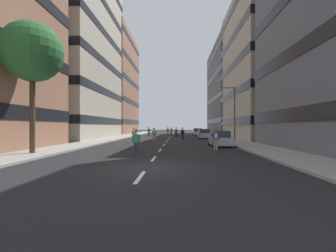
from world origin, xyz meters
TOP-DOWN VIEW (x-y plane):
  - ground_plane at (0.00, 27.54)m, footprint 165.21×165.21m
  - sidewalk_left at (-8.56, 30.98)m, footprint 3.45×75.72m
  - sidewalk_right at (8.56, 30.98)m, footprint 3.45×75.72m
  - lane_markings at (0.00, 28.00)m, footprint 0.16×62.20m
  - building_left_mid at (-16.32, 26.57)m, footprint 12.19×21.07m
  - building_left_far at (-16.32, 46.80)m, footprint 12.19×20.93m
  - building_right_mid at (16.32, 26.57)m, footprint 12.19×18.70m
  - building_right_far at (16.32, 46.80)m, footprint 12.19×23.94m
  - parked_car_near at (5.63, 26.14)m, footprint 1.82×4.40m
  - parked_car_mid at (5.63, 38.46)m, footprint 1.82×4.40m
  - parked_car_far at (5.63, 12.01)m, footprint 1.82×4.40m
  - street_tree_near at (-8.56, 4.49)m, footprint 4.09×4.09m
  - streetlamp_right at (7.85, 16.66)m, footprint 2.13×0.30m
  - skater_0 at (-4.04, 17.59)m, footprint 0.56×0.92m
  - skater_1 at (-1.31, 4.36)m, footprint 0.57×0.92m
  - skater_2 at (2.13, 22.14)m, footprint 0.54×0.91m
  - skater_3 at (1.18, 27.88)m, footprint 0.57×0.92m
  - skater_4 at (-1.51, 17.62)m, footprint 0.54×0.91m
  - skater_5 at (-0.55, 34.17)m, footprint 0.54×0.91m
  - skater_6 at (0.07, 36.96)m, footprint 0.56×0.92m
  - skater_7 at (4.51, 7.63)m, footprint 0.55×0.92m
  - skater_8 at (-4.07, 32.45)m, footprint 0.54×0.91m

SIDE VIEW (x-z plane):
  - ground_plane at x=0.00m, z-range 0.00..0.00m
  - lane_markings at x=0.00m, z-range 0.00..0.01m
  - sidewalk_left at x=-8.56m, z-range 0.00..0.14m
  - sidewalk_right at x=8.56m, z-range 0.00..0.14m
  - parked_car_near at x=5.63m, z-range -0.06..1.46m
  - parked_car_mid at x=5.63m, z-range -0.06..1.46m
  - parked_car_far at x=5.63m, z-range -0.06..1.46m
  - skater_1 at x=-1.31m, z-range 0.10..1.87m
  - skater_3 at x=1.18m, z-range 0.10..1.87m
  - skater_5 at x=-0.55m, z-range 0.10..1.87m
  - skater_6 at x=0.07m, z-range 0.10..1.87m
  - skater_8 at x=-4.07m, z-range 0.10..1.87m
  - skater_0 at x=-4.04m, z-range 0.13..1.90m
  - skater_2 at x=2.13m, z-range 0.13..1.90m
  - skater_4 at x=-1.51m, z-range 0.13..1.90m
  - skater_7 at x=4.51m, z-range 0.13..1.90m
  - streetlamp_right at x=7.85m, z-range 0.89..7.39m
  - street_tree_near at x=-8.56m, z-range 2.56..11.56m
  - building_right_far at x=16.32m, z-range 0.09..21.82m
  - building_right_mid at x=16.32m, z-range 0.09..22.64m
  - building_left_far at x=-16.32m, z-range 0.09..25.34m
  - building_left_mid at x=-16.32m, z-range 0.09..33.12m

